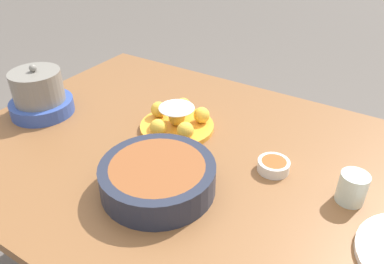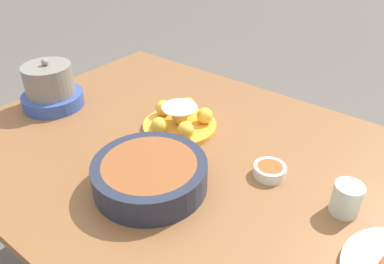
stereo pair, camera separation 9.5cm
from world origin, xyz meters
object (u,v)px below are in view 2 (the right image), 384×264
object	(u,v)px
cup_near	(346,199)
warming_pot	(51,88)
sauce_bowl	(270,170)
cake_plate	(180,120)
dining_table	(205,183)
serving_bowl	(150,174)

from	to	relation	value
cup_near	warming_pot	bearing A→B (deg)	6.37
sauce_bowl	warming_pot	bearing A→B (deg)	8.80
cup_near	cake_plate	bearing A→B (deg)	-5.13
warming_pot	dining_table	bearing A→B (deg)	-173.41
dining_table	warming_pot	world-z (taller)	warming_pot
cup_near	warming_pot	world-z (taller)	warming_pot
serving_bowl	warming_pot	xyz separation A→B (m)	(0.57, -0.11, 0.03)
dining_table	sauce_bowl	bearing A→B (deg)	-163.57
cake_plate	cup_near	bearing A→B (deg)	174.87
dining_table	serving_bowl	world-z (taller)	serving_bowl
serving_bowl	cup_near	world-z (taller)	cup_near
sauce_bowl	cup_near	xyz separation A→B (m)	(-0.20, 0.01, 0.02)
cake_plate	sauce_bowl	world-z (taller)	cake_plate
dining_table	cup_near	world-z (taller)	cup_near
serving_bowl	dining_table	bearing A→B (deg)	-104.82
serving_bowl	cup_near	bearing A→B (deg)	-152.87
dining_table	cake_plate	world-z (taller)	cake_plate
dining_table	cup_near	bearing A→B (deg)	-173.99
cake_plate	sauce_bowl	xyz separation A→B (m)	(-0.34, 0.04, -0.01)
serving_bowl	cake_plate	bearing A→B (deg)	-65.35
sauce_bowl	cup_near	size ratio (longest dim) A/B	1.09
serving_bowl	warming_pot	distance (m)	0.58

